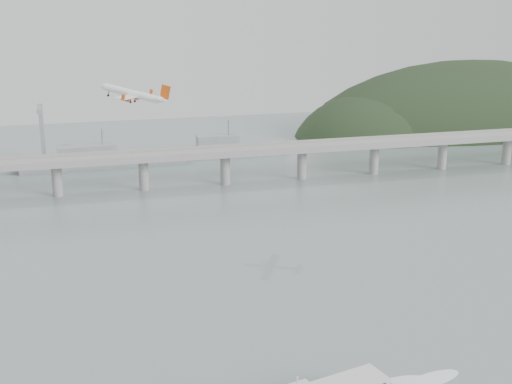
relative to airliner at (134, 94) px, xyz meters
name	(u,v)px	position (x,y,z in m)	size (l,w,h in m)	color
ground	(298,335)	(43.40, -92.20, -72.13)	(900.00, 900.00, 0.00)	slate
bridge	(191,158)	(42.25, 107.80, -54.48)	(800.00, 22.00, 23.90)	gray
headland	(478,148)	(328.58, 239.55, -91.47)	(365.00, 155.00, 156.00)	black
airliner	(134,94)	(0.00, 0.00, 0.00)	(30.01, 28.42, 9.11)	white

